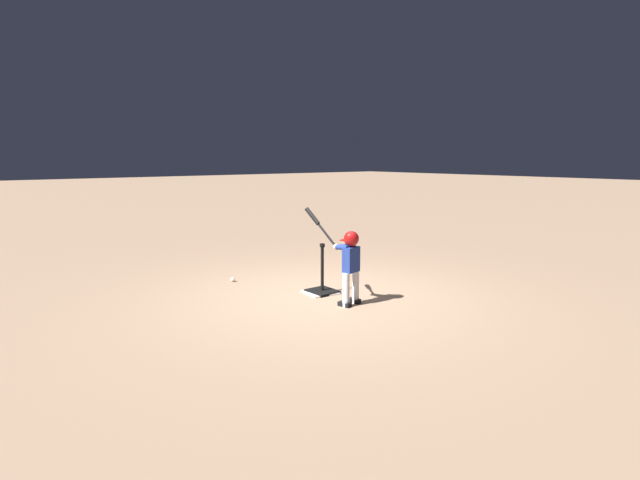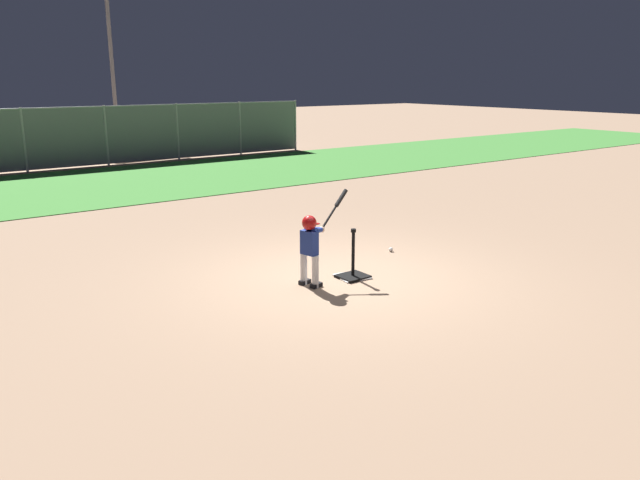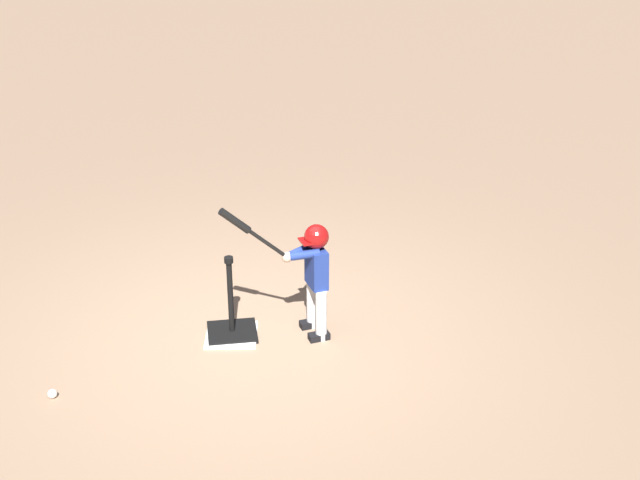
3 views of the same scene
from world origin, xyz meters
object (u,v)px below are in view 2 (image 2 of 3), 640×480
object	(u,v)px
batter_child	(311,241)
baseball	(391,249)
batting_tee	(353,271)
bleachers_left_center	(139,141)

from	to	relation	value
batter_child	baseball	xyz separation A→B (m)	(2.13, 0.63, -0.62)
batting_tee	batter_child	bearing A→B (deg)	172.26
batting_tee	batter_child	world-z (taller)	batter_child
batter_child	bleachers_left_center	bearing A→B (deg)	77.48
batter_child	batting_tee	bearing A→B (deg)	-7.74
bleachers_left_center	baseball	bearing A→B (deg)	-95.20
batting_tee	batter_child	size ratio (longest dim) A/B	0.58
batting_tee	baseball	distance (m)	1.61
bleachers_left_center	batter_child	bearing A→B (deg)	-102.52
batting_tee	batter_child	xyz separation A→B (m)	(-0.69, 0.09, 0.55)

